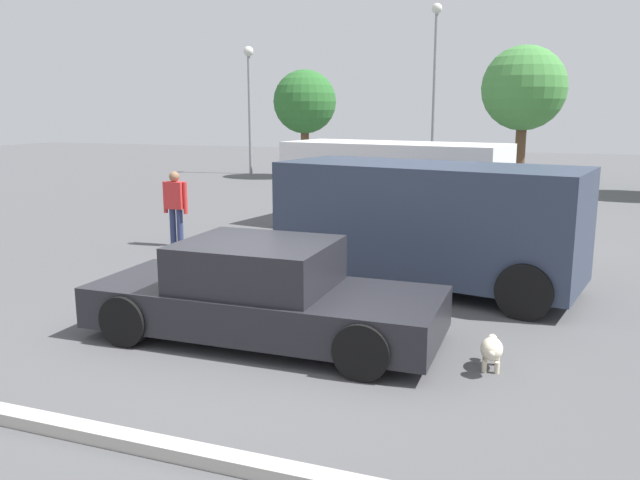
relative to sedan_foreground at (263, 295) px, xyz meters
name	(u,v)px	position (x,y,z in m)	size (l,w,h in m)	color
ground_plane	(263,344)	(0.10, -0.22, -0.57)	(80.00, 80.00, 0.00)	#515154
sedan_foreground	(263,295)	(0.00, 0.00, 0.00)	(4.44, 1.87, 1.25)	#232328
dog	(492,350)	(2.83, -0.07, -0.33)	(0.28, 0.64, 0.40)	beige
van_white	(394,183)	(-0.32, 8.05, 0.57)	(5.53, 2.96, 2.10)	white
suv_dark	(428,221)	(1.47, 3.16, 0.53)	(5.07, 2.80, 2.01)	#2D384C
pedestrian	(175,202)	(-4.18, 4.54, 0.37)	(0.57, 0.26, 1.60)	navy
parking_curb	(131,441)	(0.10, -2.87, -0.51)	(6.13, 0.20, 0.12)	#B7B2A8
light_post_near	(249,87)	(-9.83, 19.52, 3.32)	(0.44, 0.44, 5.63)	gray
light_post_far	(435,63)	(-1.88, 21.33, 4.28)	(0.44, 0.44, 7.28)	gray
tree_back_left	(524,89)	(1.87, 20.38, 3.12)	(3.34, 3.34, 5.39)	brown
tree_back_center	(305,102)	(-6.86, 18.75, 2.61)	(2.66, 2.66, 4.54)	brown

